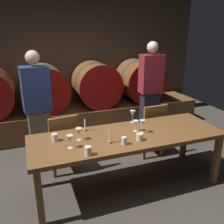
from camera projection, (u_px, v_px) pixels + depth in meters
The scene contains 22 objects.
ground_plane at pixel (108, 192), 3.13m from camera, with size 7.58×7.58×0.00m, color #3F3A33.
back_wall at pixel (65, 57), 5.05m from camera, with size 5.83×0.24×2.83m, color #473A2D.
barrel_shelf at pixel (73, 118), 4.95m from camera, with size 5.24×0.90×0.49m, color brown.
wine_barrel_center_left at pixel (44, 88), 4.56m from camera, with size 0.86×0.82×0.86m.
wine_barrel_center_right at pixel (96, 84), 4.89m from camera, with size 0.86×0.82×0.86m.
wine_barrel_far_right at pixel (139, 81), 5.20m from camera, with size 0.86×0.82×0.86m.
dining_table at pixel (128, 140), 3.06m from camera, with size 2.42×0.82×0.74m.
chair_left at pixel (62, 141), 3.45m from camera, with size 0.45×0.45×0.88m.
chair_right at pixel (151, 127), 3.90m from camera, with size 0.42×0.42×0.88m.
guest_left at pixel (38, 109), 3.53m from camera, with size 0.40×0.28×1.71m.
guest_right at pixel (150, 93), 4.27m from camera, with size 0.39×0.26×1.78m.
candle_left at pixel (85, 127), 3.13m from camera, with size 0.05×0.05×0.18m.
candle_right at pixel (110, 138), 2.80m from camera, with size 0.05×0.05×0.22m.
wine_glass_far_left at pixel (70, 139), 2.66m from camera, with size 0.07×0.07×0.15m.
wine_glass_left at pixel (79, 132), 2.86m from camera, with size 0.08×0.08×0.15m.
wine_glass_center at pixel (136, 124), 3.10m from camera, with size 0.07×0.07×0.15m.
wine_glass_right at pixel (142, 124), 3.04m from camera, with size 0.07×0.07×0.17m.
wine_glass_far_right at pixel (133, 114), 3.37m from camera, with size 0.08×0.08×0.18m.
cup_far_left at pixel (55, 137), 2.85m from camera, with size 0.07×0.07×0.09m, color beige.
cup_center_left at pixel (88, 151), 2.53m from camera, with size 0.07×0.07×0.10m, color beige.
cup_center_right at pixel (124, 141), 2.77m from camera, with size 0.06×0.06×0.09m, color silver.
cup_far_right at pixel (139, 137), 2.87m from camera, with size 0.08×0.08×0.08m, color beige.
Camera 1 is at (-0.85, -2.47, 2.02)m, focal length 39.16 mm.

